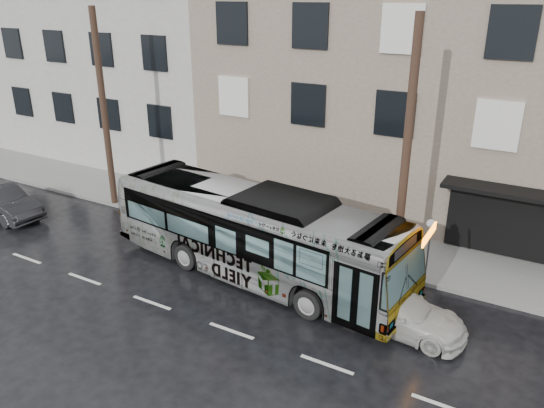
% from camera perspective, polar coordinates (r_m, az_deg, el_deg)
% --- Properties ---
extents(ground, '(120.00, 120.00, 0.00)m').
position_cam_1_polar(ground, '(20.11, -8.03, -7.16)').
color(ground, black).
rests_on(ground, ground).
extents(sidewalk, '(90.00, 3.60, 0.15)m').
position_cam_1_polar(sidewalk, '(23.70, -0.87, -2.06)').
color(sidewalk, gray).
rests_on(sidewalk, ground).
extents(building_taupe, '(20.00, 12.00, 11.00)m').
position_cam_1_polar(building_taupe, '(27.44, 17.01, 12.17)').
color(building_taupe, gray).
rests_on(building_taupe, ground).
extents(building_grey, '(26.00, 15.00, 16.00)m').
position_cam_1_polar(building_grey, '(40.33, -17.33, 18.56)').
color(building_grey, beige).
rests_on(building_grey, ground).
extents(utility_pole_front, '(0.30, 0.30, 9.00)m').
position_cam_1_polar(utility_pole_front, '(18.34, 14.24, 5.25)').
color(utility_pole_front, '#3D281E').
rests_on(utility_pole_front, sidewalk).
extents(utility_pole_rear, '(0.30, 0.30, 9.00)m').
position_cam_1_polar(utility_pole_rear, '(25.68, -17.63, 9.55)').
color(utility_pole_rear, '#3D281E').
rests_on(utility_pole_rear, sidewalk).
extents(sign_post, '(0.06, 0.06, 2.40)m').
position_cam_1_polar(sign_post, '(19.28, 16.48, -4.72)').
color(sign_post, slate).
rests_on(sign_post, sidewalk).
extents(bus, '(12.10, 4.18, 3.30)m').
position_cam_1_polar(bus, '(18.99, -1.89, -3.17)').
color(bus, '#B2B2B2').
rests_on(bus, ground).
extents(white_sedan, '(4.36, 2.01, 1.23)m').
position_cam_1_polar(white_sedan, '(16.97, 13.29, -11.09)').
color(white_sedan, beige).
rests_on(white_sedan, ground).
extents(dark_sedan, '(4.51, 1.86, 1.45)m').
position_cam_1_polar(dark_sedan, '(27.23, -27.05, 0.17)').
color(dark_sedan, black).
rests_on(dark_sedan, ground).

